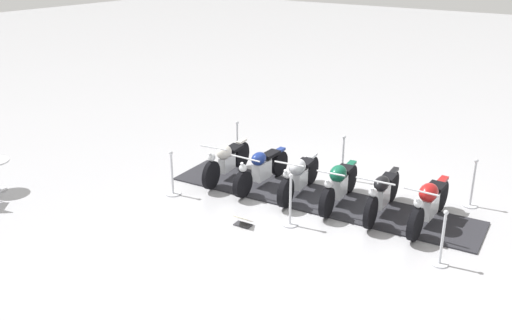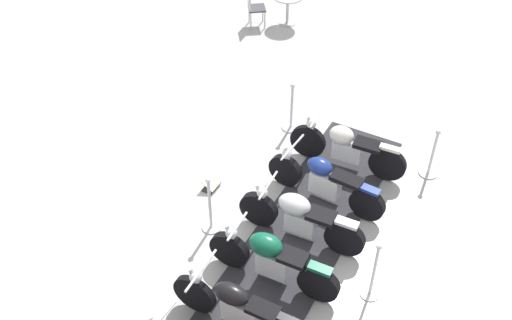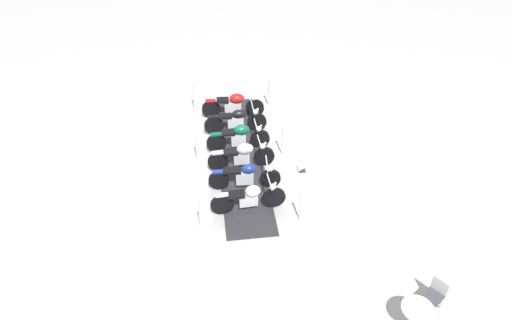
{
  "view_description": "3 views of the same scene",
  "coord_description": "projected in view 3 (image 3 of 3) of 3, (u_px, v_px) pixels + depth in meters",
  "views": [
    {
      "loc": [
        10.07,
        5.43,
        5.32
      ],
      "look_at": [
        0.76,
        -1.16,
        0.93
      ],
      "focal_mm": 39.42,
      "sensor_mm": 36.0,
      "label": 1
    },
    {
      "loc": [
        -2.96,
        5.35,
        7.57
      ],
      "look_at": [
        1.14,
        -0.85,
        0.89
      ],
      "focal_mm": 42.86,
      "sensor_mm": 36.0,
      "label": 2
    },
    {
      "loc": [
        0.04,
        -12.47,
        10.05
      ],
      "look_at": [
        0.47,
        -1.37,
        1.02
      ],
      "focal_mm": 34.48,
      "sensor_mm": 36.0,
      "label": 3
    }
  ],
  "objects": [
    {
      "name": "motorcycle_maroon",
      "position": [
        234.0,
        105.0,
        17.53
      ],
      "size": [
        2.23,
        0.67,
        0.97
      ],
      "rotation": [
        0.0,
        0.0,
        0.02
      ],
      "color": "black",
      "rests_on": "display_platform"
    },
    {
      "name": "display_platform",
      "position": [
        240.0,
        158.0,
        15.99
      ],
      "size": [
        2.04,
        7.11,
        0.03
      ],
      "primitive_type": "cube",
      "rotation": [
        0.0,
        0.0,
        1.66
      ],
      "color": "#28282D",
      "rests_on": "ground_plane"
    },
    {
      "name": "motorcycle_chrome",
      "position": [
        242.0,
        155.0,
        15.32
      ],
      "size": [
        2.11,
        0.68,
        0.95
      ],
      "rotation": [
        0.0,
        0.0,
        0.14
      ],
      "color": "black",
      "rests_on": "display_platform"
    },
    {
      "name": "stanchion_right_rear",
      "position": [
        269.0,
        98.0,
        18.21
      ],
      "size": [
        0.31,
        0.31,
        1.07
      ],
      "color": "silver",
      "rests_on": "ground_plane"
    },
    {
      "name": "stanchion_right_mid",
      "position": [
        282.0,
        146.0,
        15.9
      ],
      "size": [
        0.32,
        0.32,
        1.12
      ],
      "color": "silver",
      "rests_on": "ground_plane"
    },
    {
      "name": "stanchion_left_mid",
      "position": [
        197.0,
        152.0,
        15.62
      ],
      "size": [
        0.31,
        0.31,
        1.12
      ],
      "color": "silver",
      "rests_on": "ground_plane"
    },
    {
      "name": "motorcycle_forest",
      "position": [
        239.0,
        137.0,
        16.05
      ],
      "size": [
        2.09,
        0.6,
        0.94
      ],
      "rotation": [
        0.0,
        0.0,
        0.13
      ],
      "color": "black",
      "rests_on": "display_platform"
    },
    {
      "name": "info_placard",
      "position": [
        302.0,
        168.0,
        15.52
      ],
      "size": [
        0.28,
        0.37,
        0.23
      ],
      "rotation": [
        0.0,
        0.0,
        4.8
      ],
      "color": "#333338",
      "rests_on": "ground_plane"
    },
    {
      "name": "motorcycle_black",
      "position": [
        237.0,
        120.0,
        16.8
      ],
      "size": [
        2.15,
        0.79,
        0.97
      ],
      "rotation": [
        0.0,
        0.0,
        0.1
      ],
      "color": "black",
      "rests_on": "display_platform"
    },
    {
      "name": "cafe_chair_near_table",
      "position": [
        436.0,
        293.0,
        11.33
      ],
      "size": [
        0.56,
        0.56,
        0.88
      ],
      "rotation": [
        0.0,
        0.0,
        -2.43
      ],
      "color": "#B7B7BC",
      "rests_on": "ground_plane"
    },
    {
      "name": "stanchion_right_front",
      "position": [
        300.0,
        212.0,
        13.65
      ],
      "size": [
        0.35,
        0.35,
        1.05
      ],
      "color": "silver",
      "rests_on": "ground_plane"
    },
    {
      "name": "ground_plane",
      "position": [
        240.0,
        158.0,
        16.0
      ],
      "size": [
        80.0,
        80.0,
        0.0
      ],
      "primitive_type": "plane",
      "color": "#B2B2B7"
    },
    {
      "name": "stanchion_left_front",
      "position": [
        200.0,
        222.0,
        13.38
      ],
      "size": [
        0.35,
        0.35,
        1.01
      ],
      "color": "silver",
      "rests_on": "ground_plane"
    },
    {
      "name": "cafe_table",
      "position": [
        416.0,
        313.0,
        10.87
      ],
      "size": [
        0.73,
        0.73,
        0.74
      ],
      "color": "#B7B7BC",
      "rests_on": "ground_plane"
    },
    {
      "name": "motorcycle_navy",
      "position": [
        245.0,
        176.0,
        14.59
      ],
      "size": [
        2.16,
        0.76,
        0.91
      ],
      "rotation": [
        0.0,
        0.0,
        0.02
      ],
      "color": "black",
      "rests_on": "display_platform"
    },
    {
      "name": "motorcycle_cream",
      "position": [
        249.0,
        197.0,
        13.83
      ],
      "size": [
        2.15,
        0.69,
        0.98
      ],
      "rotation": [
        0.0,
        0.0,
        0.15
      ],
      "color": "black",
      "rests_on": "display_platform"
    },
    {
      "name": "stanchion_left_rear",
      "position": [
        194.0,
        103.0,
        17.94
      ],
      "size": [
        0.33,
        0.33,
        1.1
      ],
      "color": "silver",
      "rests_on": "ground_plane"
    }
  ]
}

